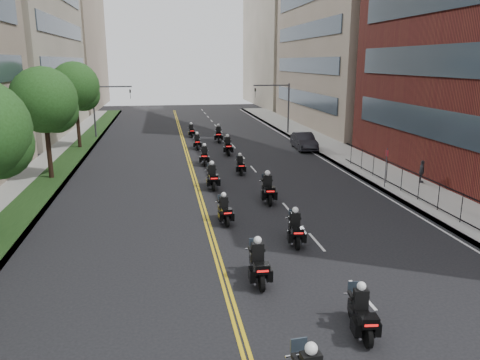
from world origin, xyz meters
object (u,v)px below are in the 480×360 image
at_px(motorcycle_3, 295,230).
at_px(parked_sedan, 304,141).
at_px(motorcycle_7, 240,166).
at_px(motorcycle_6, 212,178).
at_px(motorcycle_8, 204,156).
at_px(motorcycle_12, 191,131).
at_px(motorcycle_4, 224,211).
at_px(motorcycle_11, 219,135).
at_px(motorcycle_1, 361,314).
at_px(motorcycle_5, 268,190).
at_px(pedestrian_c, 422,172).
at_px(motorcycle_9, 228,146).
at_px(motorcycle_2, 258,265).
at_px(motorcycle_10, 197,142).

bearing_deg(motorcycle_3, parked_sedan, 79.66).
bearing_deg(motorcycle_7, parked_sedan, 51.45).
relative_size(motorcycle_6, motorcycle_8, 1.05).
height_order(motorcycle_3, motorcycle_12, motorcycle_3).
height_order(motorcycle_4, motorcycle_11, motorcycle_11).
bearing_deg(motorcycle_1, motorcycle_5, 95.24).
bearing_deg(motorcycle_12, motorcycle_3, -87.33).
bearing_deg(parked_sedan, motorcycle_11, 146.41).
distance_m(motorcycle_8, pedestrian_c, 16.12).
distance_m(motorcycle_6, motorcycle_9, 11.28).
relative_size(motorcycle_1, motorcycle_3, 0.97).
xyz_separation_m(motorcycle_2, motorcycle_11, (2.30, 31.09, 0.04)).
bearing_deg(motorcycle_4, motorcycle_12, 85.73).
distance_m(motorcycle_3, motorcycle_8, 17.46).
height_order(motorcycle_6, motorcycle_8, motorcycle_6).
bearing_deg(motorcycle_5, motorcycle_6, 132.65).
distance_m(motorcycle_6, parked_sedan, 15.74).
bearing_deg(motorcycle_11, motorcycle_9, -83.43).
bearing_deg(motorcycle_5, motorcycle_11, 94.91).
bearing_deg(motorcycle_6, motorcycle_2, -90.16).
distance_m(motorcycle_12, parked_sedan, 13.34).
distance_m(motorcycle_8, parked_sedan, 10.92).
height_order(motorcycle_8, pedestrian_c, motorcycle_8).
bearing_deg(motorcycle_4, motorcycle_8, 84.89).
distance_m(motorcycle_3, motorcycle_12, 31.39).
height_order(motorcycle_4, motorcycle_5, motorcycle_5).
xyz_separation_m(motorcycle_1, pedestrian_c, (11.17, 15.91, 0.25)).
distance_m(motorcycle_3, motorcycle_10, 24.32).
height_order(motorcycle_4, motorcycle_6, motorcycle_6).
bearing_deg(motorcycle_10, motorcycle_8, -87.86).
relative_size(motorcycle_7, motorcycle_11, 0.83).
height_order(motorcycle_1, motorcycle_6, motorcycle_6).
height_order(motorcycle_1, motorcycle_3, motorcycle_3).
distance_m(motorcycle_4, motorcycle_6, 6.73).
bearing_deg(parked_sedan, motorcycle_1, -101.01).
distance_m(motorcycle_1, motorcycle_10, 31.54).
height_order(motorcycle_3, pedestrian_c, motorcycle_3).
height_order(motorcycle_5, motorcycle_8, motorcycle_5).
bearing_deg(motorcycle_10, motorcycle_1, -83.80).
relative_size(motorcycle_11, pedestrian_c, 1.68).
relative_size(motorcycle_3, motorcycle_8, 0.99).
xyz_separation_m(motorcycle_5, motorcycle_9, (-0.30, 14.56, -0.02)).
bearing_deg(pedestrian_c, motorcycle_6, 112.54).
bearing_deg(motorcycle_8, motorcycle_6, -85.70).
relative_size(motorcycle_4, motorcycle_10, 0.99).
bearing_deg(motorcycle_5, motorcycle_8, 108.02).
xyz_separation_m(motorcycle_8, motorcycle_9, (2.38, 3.73, 0.04)).
relative_size(motorcycle_4, pedestrian_c, 1.44).
bearing_deg(motorcycle_9, motorcycle_11, 92.78).
bearing_deg(motorcycle_7, motorcycle_2, -94.91).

